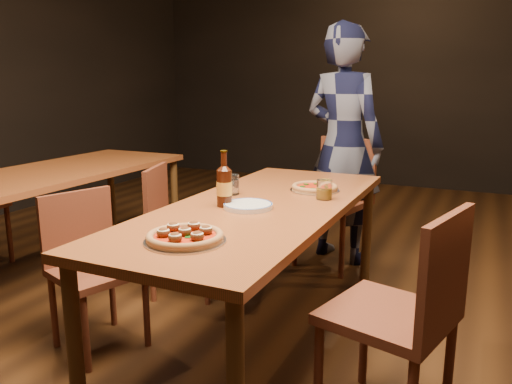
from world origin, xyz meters
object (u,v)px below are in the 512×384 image
at_px(amber_glass, 324,190).
at_px(water_glass, 231,184).
at_px(chair_main_nw, 97,270).
at_px(chair_end, 332,201).
at_px(chair_main_e, 388,313).
at_px(table_left, 56,180).
at_px(pizza_meatball, 185,236).
at_px(beer_bottle, 224,187).
at_px(pizza_margherita, 315,188).
at_px(chair_main_sw, 186,228).
at_px(table_main, 260,218).
at_px(plate_stack, 248,206).
at_px(diner, 343,145).

bearing_deg(amber_glass, water_glass, -168.62).
bearing_deg(chair_main_nw, chair_end, -4.73).
bearing_deg(chair_main_nw, chair_main_e, -70.12).
bearing_deg(chair_end, table_left, -137.08).
distance_m(pizza_meatball, beer_bottle, 0.57).
bearing_deg(pizza_margherita, chair_main_sw, -178.63).
bearing_deg(pizza_margherita, chair_end, 99.28).
bearing_deg(chair_main_nw, pizza_margherita, -28.42).
bearing_deg(table_left, chair_main_e, -15.55).
xyz_separation_m(chair_end, beer_bottle, (-0.15, -1.39, 0.36)).
height_order(chair_main_nw, chair_end, chair_end).
height_order(table_left, chair_main_sw, chair_main_sw).
relative_size(chair_end, beer_bottle, 3.66).
bearing_deg(table_left, pizza_margherita, 3.35).
distance_m(table_left, chair_main_sw, 1.04).
distance_m(table_main, table_left, 1.73).
height_order(chair_main_nw, pizza_margherita, chair_main_nw).
xyz_separation_m(table_left, chair_end, (1.71, 0.97, -0.19)).
xyz_separation_m(beer_bottle, amber_glass, (0.40, 0.35, -0.05)).
xyz_separation_m(chair_main_nw, amber_glass, (0.98, 0.62, 0.38)).
relative_size(chair_main_sw, beer_bottle, 3.23).
relative_size(plate_stack, beer_bottle, 0.89).
distance_m(table_main, amber_glass, 0.37).
bearing_deg(diner, chair_main_e, 127.98).
relative_size(chair_main_nw, chair_end, 0.85).
distance_m(chair_main_e, pizza_meatball, 0.84).
bearing_deg(chair_main_e, water_glass, -103.08).
bearing_deg(plate_stack, diner, 88.53).
relative_size(table_left, water_glass, 18.52).
bearing_deg(pizza_meatball, water_glass, 105.47).
bearing_deg(pizza_meatball, chair_main_e, 22.49).
relative_size(table_left, diner, 1.13).
xyz_separation_m(chair_main_sw, beer_bottle, (0.56, -0.51, 0.41)).
bearing_deg(chair_main_nw, diner, -2.99).
distance_m(chair_main_sw, water_glass, 0.65).
xyz_separation_m(chair_main_e, chair_end, (-0.70, 1.64, 0.02)).
xyz_separation_m(pizza_meatball, beer_bottle, (-0.13, 0.55, 0.07)).
bearing_deg(chair_end, chair_main_e, -53.45).
bearing_deg(table_main, chair_end, 89.61).
relative_size(plate_stack, amber_glass, 2.34).
relative_size(chair_main_e, pizza_margherita, 3.42).
relative_size(table_left, amber_glass, 19.70).
bearing_deg(pizza_margherita, table_main, -110.08).
height_order(water_glass, diner, diner).
height_order(plate_stack, beer_bottle, beer_bottle).
distance_m(chair_main_nw, amber_glass, 1.22).
relative_size(chair_main_e, diner, 0.53).
height_order(table_main, plate_stack, plate_stack).
height_order(chair_main_e, pizza_meatball, chair_main_e).
distance_m(table_main, pizza_margherita, 0.44).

